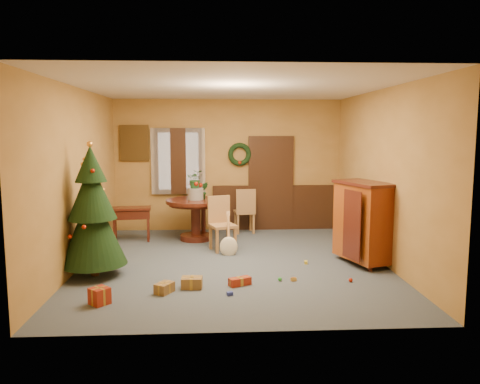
{
  "coord_description": "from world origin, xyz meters",
  "views": [
    {
      "loc": [
        -0.3,
        -7.65,
        2.18
      ],
      "look_at": [
        0.14,
        0.4,
        1.15
      ],
      "focal_mm": 35.0,
      "sensor_mm": 36.0,
      "label": 1
    }
  ],
  "objects": [
    {
      "name": "chair_near",
      "position": [
        -0.19,
        0.92,
        0.54
      ],
      "size": [
        0.56,
        0.56,
        1.0
      ],
      "color": "olive",
      "rests_on": "floor"
    },
    {
      "name": "toy_a",
      "position": [
        -0.11,
        -1.58,
        0.03
      ],
      "size": [
        0.09,
        0.08,
        0.05
      ],
      "primitive_type": "cube",
      "rotation": [
        0.0,
        0.0,
        0.4
      ],
      "color": "#2435A0",
      "rests_on": "floor"
    },
    {
      "name": "gift_d",
      "position": [
        0.05,
        -1.16,
        0.06
      ],
      "size": [
        0.34,
        0.26,
        0.11
      ],
      "color": "maroon",
      "rests_on": "floor"
    },
    {
      "name": "room_envelope",
      "position": [
        0.21,
        2.7,
        1.12
      ],
      "size": [
        5.5,
        5.5,
        5.5
      ],
      "color": "#35404E",
      "rests_on": "ground"
    },
    {
      "name": "gift_c",
      "position": [
        -1.0,
        -1.42,
        0.07
      ],
      "size": [
        0.28,
        0.31,
        0.14
      ],
      "color": "brown",
      "rests_on": "floor"
    },
    {
      "name": "gift_a",
      "position": [
        -0.63,
        -1.24,
        0.08
      ],
      "size": [
        0.3,
        0.23,
        0.16
      ],
      "color": "brown",
      "rests_on": "floor"
    },
    {
      "name": "gift_b",
      "position": [
        -1.78,
        -1.81,
        0.11
      ],
      "size": [
        0.3,
        0.3,
        0.22
      ],
      "color": "maroon",
      "rests_on": "floor"
    },
    {
      "name": "christmas_tree",
      "position": [
        -2.15,
        -0.58,
        0.97
      ],
      "size": [
        0.99,
        0.99,
        2.05
      ],
      "color": "#382111",
      "rests_on": "floor"
    },
    {
      "name": "stand_plant",
      "position": [
        -0.54,
        1.95,
        0.97
      ],
      "size": [
        0.26,
        0.23,
        0.39
      ],
      "primitive_type": "imported",
      "rotation": [
        0.0,
        0.0,
        0.32
      ],
      "color": "#19471E",
      "rests_on": "plant_stand"
    },
    {
      "name": "sideboard",
      "position": [
        2.15,
        -0.16,
        0.74
      ],
      "size": [
        0.88,
        1.2,
        1.38
      ],
      "color": "#59140A",
      "rests_on": "floor"
    },
    {
      "name": "toy_b",
      "position": [
        0.65,
        -1.02,
        0.03
      ],
      "size": [
        0.06,
        0.06,
        0.06
      ],
      "primitive_type": "sphere",
      "color": "green",
      "rests_on": "floor"
    },
    {
      "name": "centerpiece_plant",
      "position": [
        -0.69,
        1.75,
        1.25
      ],
      "size": [
        0.33,
        0.29,
        0.37
      ],
      "primitive_type": "imported",
      "color": "#1E4C23",
      "rests_on": "urn"
    },
    {
      "name": "writing_desk",
      "position": [
        -1.98,
        1.7,
        0.52
      ],
      "size": [
        0.82,
        0.47,
        0.69
      ],
      "color": "black",
      "rests_on": "floor"
    },
    {
      "name": "toy_d",
      "position": [
        1.68,
        -1.11,
        0.03
      ],
      "size": [
        0.06,
        0.06,
        0.06
      ],
      "primitive_type": "sphere",
      "color": "#B0220B",
      "rests_on": "floor"
    },
    {
      "name": "toy_e",
      "position": [
        0.85,
        -1.01,
        0.03
      ],
      "size": [
        0.09,
        0.08,
        0.05
      ],
      "primitive_type": "cube",
      "rotation": [
        0.0,
        0.0,
        0.38
      ],
      "color": "gold",
      "rests_on": "floor"
    },
    {
      "name": "chair_far",
      "position": [
        0.35,
        2.32,
        0.52
      ],
      "size": [
        0.47,
        0.47,
        0.98
      ],
      "color": "olive",
      "rests_on": "floor"
    },
    {
      "name": "plant_stand",
      "position": [
        -0.54,
        1.95,
        0.48
      ],
      "size": [
        0.3,
        0.3,
        0.78
      ],
      "color": "black",
      "rests_on": "floor"
    },
    {
      "name": "urn",
      "position": [
        -0.69,
        1.75,
        0.94
      ],
      "size": [
        0.32,
        0.32,
        0.23
      ],
      "primitive_type": "cylinder",
      "color": "slate",
      "rests_on": "dining_table"
    },
    {
      "name": "guitar",
      "position": [
        -0.06,
        0.5,
        0.38
      ],
      "size": [
        0.44,
        0.55,
        0.74
      ],
      "primitive_type": null,
      "rotation": [
        -0.49,
        0.0,
        -0.26
      ],
      "color": "beige",
      "rests_on": "floor"
    },
    {
      "name": "toy_c",
      "position": [
        1.21,
        -0.13,
        0.03
      ],
      "size": [
        0.07,
        0.09,
        0.05
      ],
      "primitive_type": "cube",
      "rotation": [
        0.0,
        0.0,
        1.33
      ],
      "color": "gold",
      "rests_on": "floor"
    },
    {
      "name": "dining_table",
      "position": [
        -0.69,
        1.75,
        0.58
      ],
      "size": [
        1.2,
        1.2,
        0.83
      ],
      "color": "black",
      "rests_on": "floor"
    }
  ]
}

